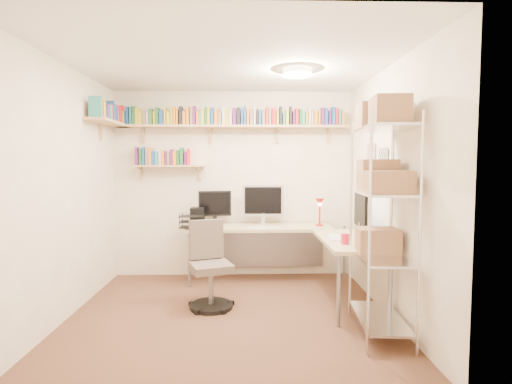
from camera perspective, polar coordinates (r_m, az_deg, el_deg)
The scene contains 6 objects.
ground at distance 4.23m, azimuth -3.82°, elevation -17.11°, with size 3.20×3.20×0.00m, color #4F2D22.
room_shell at distance 3.95m, azimuth -3.86°, elevation 4.34°, with size 3.24×3.04×2.52m.
wall_shelves at distance 5.30m, azimuth -8.02°, elevation 9.40°, with size 3.12×1.09×0.79m.
corner_desk at distance 4.97m, azimuth 2.19°, elevation -5.39°, with size 2.22×1.84×1.25m.
office_chair at distance 4.37m, azimuth -6.63°, elevation -11.13°, with size 0.52×0.53×0.92m.
wire_rack at distance 3.68m, azimuth 17.49°, elevation 2.08°, with size 0.48×0.87×2.08m.
Camera 1 is at (0.16, -3.95, 1.52)m, focal length 28.00 mm.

